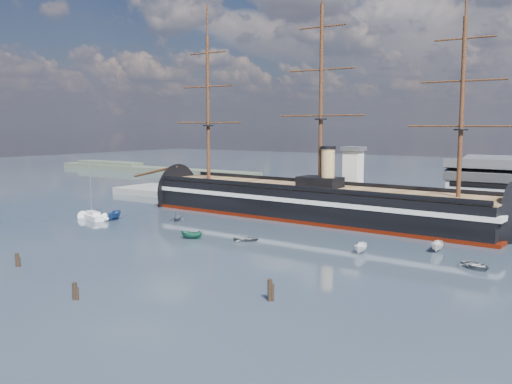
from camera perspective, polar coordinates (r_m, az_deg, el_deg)
The scene contains 16 objects.
ground at distance 120.02m, azimuth 1.52°, elevation -4.05°, with size 600.00×600.00×0.00m, color #222D3D.
quay at distance 146.99m, azimuth 12.56°, elevation -2.21°, with size 180.00×18.00×2.00m, color slate.
quay_tower at distance 145.86m, azimuth 9.66°, elevation 1.65°, with size 5.00×5.00×15.00m.
shoreline at distance 281.92m, azimuth -11.66°, elevation 2.35°, with size 120.00×10.00×4.00m.
warship at distance 137.81m, azimuth 5.02°, elevation -0.97°, with size 113.23×20.22×53.94m.
sailboat at distance 141.49m, azimuth -15.96°, elevation -2.30°, with size 8.90×5.11×13.67m.
motorboat_a at distance 139.21m, azimuth -13.99°, elevation -2.74°, with size 6.68×2.45×2.67m, color navy.
motorboat_b at distance 110.99m, azimuth -0.95°, elevation -4.94°, with size 3.07×1.23×1.43m, color gray.
motorboat_c at distance 102.30m, azimuth 10.43°, elevation -6.07°, with size 5.52×2.02×2.21m, color white.
motorboat_d at distance 135.44m, azimuth -7.88°, elevation -2.87°, with size 6.40×2.77×2.35m, color #505666.
motorboat_e at distance 96.67m, azimuth 21.11°, elevation -7.17°, with size 3.45×1.38×1.61m, color slate.
motorboat_f at distance 107.14m, azimuth 17.68°, elevation -5.69°, with size 5.62×2.06×2.25m, color silver.
motorboat_g at distance 113.72m, azimuth -6.46°, elevation -4.70°, with size 5.12×1.88×2.05m, color #1F654A.
piling_near_left at distance 99.25m, azimuth -22.75°, elevation -6.89°, with size 0.64×0.64×2.88m, color black.
piling_near_mid at distance 78.57m, azimuth -17.65°, elevation -10.23°, with size 0.64×0.64×2.97m, color black.
piling_near_right at distance 74.58m, azimuth 1.39°, elevation -10.82°, with size 0.64×0.64×3.55m, color black.
Camera 1 is at (64.63, -58.58, 22.55)m, focal length 40.00 mm.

